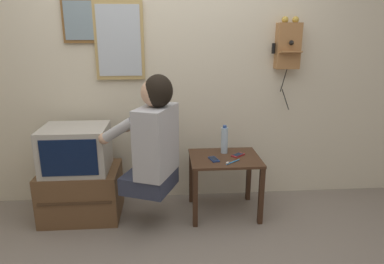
{
  "coord_description": "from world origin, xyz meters",
  "views": [
    {
      "loc": [
        0.01,
        -2.11,
        1.55
      ],
      "look_at": [
        0.22,
        0.59,
        0.77
      ],
      "focal_mm": 32.0,
      "sensor_mm": 36.0,
      "label": 1
    }
  ],
  "objects_px": {
    "toothbrush": "(232,162)",
    "person": "(154,138)",
    "television": "(76,149)",
    "framed_picture": "(79,21)",
    "wall_phone_antique": "(288,45)",
    "cell_phone_spare": "(238,155)",
    "cell_phone_held": "(214,159)",
    "wall_mirror": "(119,41)",
    "water_bottle": "(224,140)"
  },
  "relations": [
    {
      "from": "television",
      "to": "framed_picture",
      "type": "relative_size",
      "value": 1.44
    },
    {
      "from": "wall_phone_antique",
      "to": "cell_phone_held",
      "type": "distance_m",
      "value": 1.21
    },
    {
      "from": "television",
      "to": "framed_picture",
      "type": "height_order",
      "value": "framed_picture"
    },
    {
      "from": "wall_mirror",
      "to": "water_bottle",
      "type": "height_order",
      "value": "wall_mirror"
    },
    {
      "from": "television",
      "to": "cell_phone_spare",
      "type": "xyz_separation_m",
      "value": [
        1.38,
        0.0,
        -0.09
      ]
    },
    {
      "from": "person",
      "to": "cell_phone_held",
      "type": "xyz_separation_m",
      "value": [
        0.49,
        0.12,
        -0.24
      ]
    },
    {
      "from": "television",
      "to": "cell_phone_held",
      "type": "distance_m",
      "value": 1.16
    },
    {
      "from": "wall_phone_antique",
      "to": "cell_phone_spare",
      "type": "xyz_separation_m",
      "value": [
        -0.47,
        -0.28,
        -0.92
      ]
    },
    {
      "from": "framed_picture",
      "to": "cell_phone_held",
      "type": "bearing_deg",
      "value": -20.38
    },
    {
      "from": "framed_picture",
      "to": "cell_phone_spare",
      "type": "height_order",
      "value": "framed_picture"
    },
    {
      "from": "person",
      "to": "cell_phone_spare",
      "type": "xyz_separation_m",
      "value": [
        0.72,
        0.2,
        -0.24
      ]
    },
    {
      "from": "cell_phone_spare",
      "to": "water_bottle",
      "type": "xyz_separation_m",
      "value": [
        -0.11,
        0.09,
        0.11
      ]
    },
    {
      "from": "cell_phone_held",
      "to": "cell_phone_spare",
      "type": "bearing_deg",
      "value": 6.6
    },
    {
      "from": "person",
      "to": "framed_picture",
      "type": "bearing_deg",
      "value": 71.64
    },
    {
      "from": "wall_phone_antique",
      "to": "framed_picture",
      "type": "xyz_separation_m",
      "value": [
        -1.81,
        0.04,
        0.2
      ]
    },
    {
      "from": "cell_phone_held",
      "to": "cell_phone_spare",
      "type": "height_order",
      "value": "same"
    },
    {
      "from": "wall_mirror",
      "to": "cell_phone_spare",
      "type": "height_order",
      "value": "wall_mirror"
    },
    {
      "from": "cell_phone_held",
      "to": "toothbrush",
      "type": "bearing_deg",
      "value": -44.43
    },
    {
      "from": "wall_mirror",
      "to": "water_bottle",
      "type": "xyz_separation_m",
      "value": [
        0.9,
        -0.24,
        -0.85
      ]
    },
    {
      "from": "television",
      "to": "cell_phone_spare",
      "type": "height_order",
      "value": "television"
    },
    {
      "from": "framed_picture",
      "to": "cell_phone_spare",
      "type": "relative_size",
      "value": 2.76
    },
    {
      "from": "person",
      "to": "framed_picture",
      "type": "height_order",
      "value": "framed_picture"
    },
    {
      "from": "person",
      "to": "wall_mirror",
      "type": "xyz_separation_m",
      "value": [
        -0.29,
        0.53,
        0.72
      ]
    },
    {
      "from": "wall_mirror",
      "to": "water_bottle",
      "type": "bearing_deg",
      "value": -14.8
    },
    {
      "from": "television",
      "to": "framed_picture",
      "type": "distance_m",
      "value": 1.08
    },
    {
      "from": "wall_mirror",
      "to": "cell_phone_held",
      "type": "height_order",
      "value": "wall_mirror"
    },
    {
      "from": "person",
      "to": "toothbrush",
      "type": "distance_m",
      "value": 0.68
    },
    {
      "from": "cell_phone_held",
      "to": "cell_phone_spare",
      "type": "distance_m",
      "value": 0.24
    },
    {
      "from": "wall_mirror",
      "to": "framed_picture",
      "type": "bearing_deg",
      "value": 179.45
    },
    {
      "from": "wall_mirror",
      "to": "cell_phone_spare",
      "type": "xyz_separation_m",
      "value": [
        1.01,
        -0.32,
        -0.96
      ]
    },
    {
      "from": "television",
      "to": "cell_phone_spare",
      "type": "distance_m",
      "value": 1.38
    },
    {
      "from": "television",
      "to": "water_bottle",
      "type": "bearing_deg",
      "value": 3.91
    },
    {
      "from": "wall_phone_antique",
      "to": "wall_mirror",
      "type": "xyz_separation_m",
      "value": [
        -1.48,
        0.04,
        0.04
      ]
    },
    {
      "from": "person",
      "to": "cell_phone_spare",
      "type": "relative_size",
      "value": 7.0
    },
    {
      "from": "person",
      "to": "water_bottle",
      "type": "distance_m",
      "value": 0.69
    },
    {
      "from": "cell_phone_spare",
      "to": "water_bottle",
      "type": "relative_size",
      "value": 0.53
    },
    {
      "from": "toothbrush",
      "to": "person",
      "type": "bearing_deg",
      "value": 54.05
    },
    {
      "from": "television",
      "to": "toothbrush",
      "type": "xyz_separation_m",
      "value": [
        1.29,
        -0.17,
        -0.09
      ]
    },
    {
      "from": "water_bottle",
      "to": "television",
      "type": "bearing_deg",
      "value": -176.09
    },
    {
      "from": "television",
      "to": "wall_mirror",
      "type": "height_order",
      "value": "wall_mirror"
    },
    {
      "from": "cell_phone_held",
      "to": "wall_phone_antique",
      "type": "bearing_deg",
      "value": 13.58
    },
    {
      "from": "cell_phone_spare",
      "to": "framed_picture",
      "type": "bearing_deg",
      "value": -144.14
    },
    {
      "from": "wall_phone_antique",
      "to": "television",
      "type": "bearing_deg",
      "value": -171.27
    },
    {
      "from": "framed_picture",
      "to": "toothbrush",
      "type": "height_order",
      "value": "framed_picture"
    },
    {
      "from": "television",
      "to": "water_bottle",
      "type": "relative_size",
      "value": 2.1
    },
    {
      "from": "water_bottle",
      "to": "person",
      "type": "bearing_deg",
      "value": -154.78
    },
    {
      "from": "person",
      "to": "wall_mirror",
      "type": "relative_size",
      "value": 1.41
    },
    {
      "from": "television",
      "to": "toothbrush",
      "type": "bearing_deg",
      "value": -7.31
    },
    {
      "from": "wall_phone_antique",
      "to": "cell_phone_spare",
      "type": "height_order",
      "value": "wall_phone_antique"
    },
    {
      "from": "wall_phone_antique",
      "to": "toothbrush",
      "type": "bearing_deg",
      "value": -141.19
    }
  ]
}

